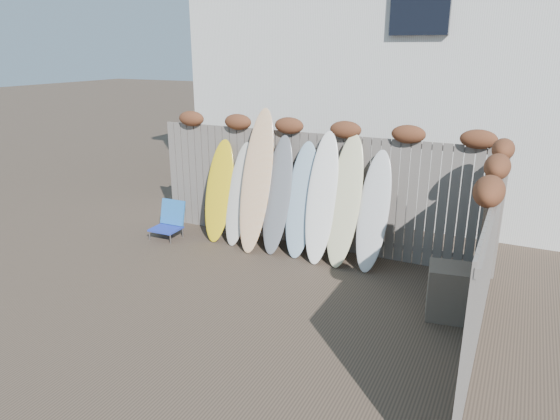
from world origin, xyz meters
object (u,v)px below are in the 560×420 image
at_px(beach_chair, 169,221).
at_px(surfboard_0, 219,191).
at_px(wooden_crate, 451,292).
at_px(lattice_panel, 481,256).

xyz_separation_m(beach_chair, surfboard_0, (0.88, 0.37, 0.59)).
xyz_separation_m(wooden_crate, surfboard_0, (-4.23, 1.11, 0.55)).
distance_m(beach_chair, lattice_panel, 5.42).
relative_size(wooden_crate, lattice_panel, 0.44).
height_order(beach_chair, wooden_crate, wooden_crate).
height_order(wooden_crate, lattice_panel, lattice_panel).
relative_size(beach_chair, surfboard_0, 0.36).
distance_m(wooden_crate, surfboard_0, 4.41).
bearing_deg(lattice_panel, wooden_crate, -139.02).
bearing_deg(surfboard_0, lattice_panel, -13.10).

